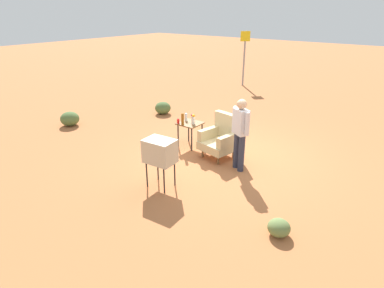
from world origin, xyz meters
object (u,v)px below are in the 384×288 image
tv_on_stand (160,151)px  bottle_tall_amber (183,119)px  side_table (190,126)px  road_sign (244,55)px  bottle_short_clear (186,117)px  armchair (221,138)px  soda_can_red (178,121)px  person_standing (240,131)px  flower_vase (193,119)px

tv_on_stand → bottle_tall_amber: size_ratio=3.43×
side_table → road_sign: size_ratio=0.27×
bottle_short_clear → bottle_tall_amber: bottle_tall_amber is taller
armchair → bottle_short_clear: bearing=174.1°
soda_can_red → bottle_tall_amber: bottle_tall_amber is taller
road_sign → bottle_tall_amber: road_sign is taller
side_table → tv_on_stand: (0.81, -2.02, 0.23)m
person_standing → flower_vase: bearing=167.1°
person_standing → flower_vase: (-1.57, 0.36, -0.14)m
armchair → side_table: 1.00m
armchair → soda_can_red: size_ratio=8.69×
side_table → bottle_short_clear: (-0.19, 0.08, 0.20)m
soda_can_red → bottle_short_clear: bearing=85.4°
person_standing → bottle_short_clear: (-1.88, 0.46, -0.19)m
tv_on_stand → soda_can_red: tv_on_stand is taller
bottle_short_clear → flower_vase: size_ratio=0.75×
soda_can_red → bottle_tall_amber: (0.16, -0.02, 0.09)m
armchair → bottle_short_clear: armchair is taller
person_standing → bottle_short_clear: bearing=166.2°
tv_on_stand → road_sign: size_ratio=0.42×
side_table → soda_can_red: bearing=-134.8°
road_sign → flower_vase: bearing=-70.3°
armchair → side_table: bearing=177.4°
side_table → bottle_tall_amber: (-0.06, -0.23, 0.25)m
tv_on_stand → side_table: bearing=111.8°
soda_can_red → flower_vase: size_ratio=0.46×
side_table → bottle_short_clear: bottle_short_clear is taller
road_sign → bottle_short_clear: bearing=-72.3°
person_standing → soda_can_red: person_standing is taller
side_table → road_sign: road_sign is taller
bottle_short_clear → person_standing: bearing=-13.8°
bottle_tall_amber → flower_vase: bottle_tall_amber is taller
bottle_tall_amber → armchair: bearing=10.2°
soda_can_red → bottle_short_clear: (0.02, 0.30, 0.04)m
bottle_tall_amber → flower_vase: bearing=50.3°
tv_on_stand → bottle_tall_amber: 1.99m
bottle_tall_amber → person_standing: bearing=-4.9°
tv_on_stand → person_standing: bearing=61.9°
tv_on_stand → bottle_short_clear: 2.33m
soda_can_red → bottle_short_clear: bottle_short_clear is taller
soda_can_red → bottle_tall_amber: 0.18m
side_table → road_sign: bearing=108.9°
person_standing → flower_vase: size_ratio=6.19×
armchair → bottle_tall_amber: size_ratio=3.53×
person_standing → bottle_short_clear: size_ratio=8.20×
armchair → bottle_tall_amber: armchair is taller
side_table → flower_vase: (0.12, -0.02, 0.25)m
person_standing → road_sign: 8.75m
person_standing → bottle_tall_amber: size_ratio=5.47×
armchair → side_table: (-1.00, 0.05, 0.06)m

